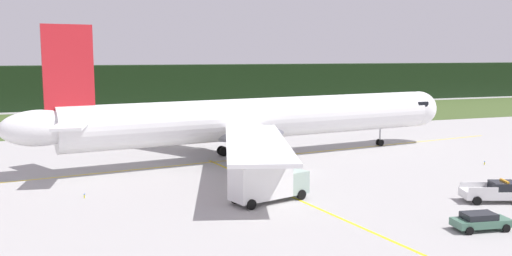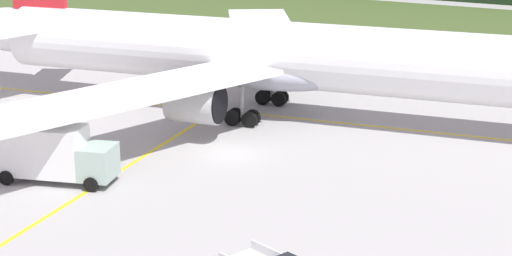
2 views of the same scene
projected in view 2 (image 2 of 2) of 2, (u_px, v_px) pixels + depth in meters
The scene contains 6 objects.
ground at pixel (231, 153), 57.16m from camera, with size 320.00×320.00×0.00m, color #A5A2A1.
grass_verge at pixel (458, 30), 102.61m from camera, with size 320.00×39.06×0.04m, color #3E5325.
taxiway_centerline_main at pixel (300, 119), 65.27m from camera, with size 78.34×0.30×0.01m, color yellow.
taxiway_centerline_spur at pixel (103, 182), 51.81m from camera, with size 37.45×0.30×0.01m, color yellow.
airliner at pixel (290, 57), 64.19m from camera, with size 58.28×48.80×15.83m.
catering_truck at pixel (53, 153), 51.38m from camera, with size 7.59×4.36×3.64m.
Camera 2 is at (27.67, -46.77, 17.89)m, focal length 59.61 mm.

